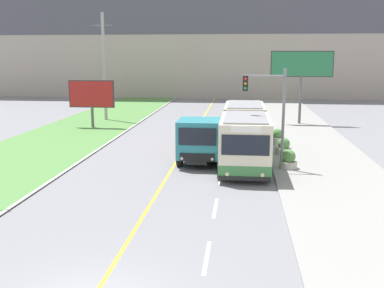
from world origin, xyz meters
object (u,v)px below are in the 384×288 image
Objects in this scene: dump_truck at (201,140)px; planter_round_near at (288,160)px; utility_pole_far at (104,67)px; planter_round_third at (277,137)px; billboard_small at (92,95)px; traffic_light_mast at (271,106)px; planter_round_second at (283,147)px; city_bus at (244,134)px; billboard_large at (302,67)px.

planter_round_near is (4.91, -1.13, -0.81)m from dump_truck.
utility_pole_far is 19.14m from planter_round_third.
utility_pole_far is 5.26m from billboard_small.
traffic_light_mast is 5.29× the size of planter_round_second.
planter_round_second is 1.03× the size of planter_round_third.
city_bus is at bearing -49.14° from utility_pole_far.
billboard_small is 16.36m from planter_round_third.
city_bus reaches higher than dump_truck.
traffic_light_mast is 5.44× the size of planter_round_third.
planter_round_second reaches higher than planter_round_third.
utility_pole_far is at bearing 138.37° from planter_round_second.
traffic_light_mast is 7.97m from planter_round_third.
traffic_light_mast reaches higher than dump_truck.
billboard_small reaches higher than planter_round_third.
planter_round_near is (2.38, -2.26, -1.00)m from city_bus.
planter_round_third is at bearing -105.96° from billboard_large.
utility_pole_far is at bearing 93.18° from billboard_small.
utility_pole_far reaches higher than city_bus.
planter_round_third is at bearing 90.39° from planter_round_near.
traffic_light_mast is 1.35× the size of billboard_small.
planter_round_near is at bearing -12.95° from dump_truck.
traffic_light_mast is (3.87, -1.25, 2.17)m from dump_truck.
planter_round_third is (-0.05, 7.21, -0.01)m from planter_round_near.
dump_truck is 0.99× the size of billboard_large.
dump_truck is 5.11m from planter_round_near.
planter_round_second is (1.11, 3.72, -2.98)m from traffic_light_mast.
dump_truck is 0.64× the size of utility_pole_far.
planter_round_third is at bearing 82.29° from traffic_light_mast.
planter_round_third is (-0.12, 3.60, -0.01)m from planter_round_second.
planter_round_second is at bearing -41.63° from utility_pole_far.
utility_pole_far is 18.19m from billboard_large.
planter_round_near is at bearing -39.82° from billboard_small.
planter_round_second is at bearing 88.93° from planter_round_near.
traffic_light_mast reaches higher than planter_round_second.
planter_round_second is at bearing -88.15° from planter_round_third.
utility_pole_far is 9.66× the size of planter_round_second.
traffic_light_mast is at bearing -173.50° from planter_round_near.
traffic_light_mast is (14.50, -17.60, -1.56)m from utility_pole_far.
billboard_large is at bearing 74.04° from planter_round_third.
billboard_large reaches higher than billboard_small.
utility_pole_far is at bearing 130.86° from city_bus.
billboard_large is at bearing 77.60° from traffic_light_mast.
city_bus is 2.85× the size of billboard_small.
planter_round_second is at bearing -101.18° from billboard_large.
billboard_large is 1.60× the size of billboard_small.
billboard_small is at bearing 137.92° from traffic_light_mast.
utility_pole_far is at bearing 131.65° from planter_round_near.
billboard_large is at bearing 70.69° from city_bus.
city_bus is at bearing -115.30° from planter_round_third.
billboard_large reaches higher than dump_truck.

